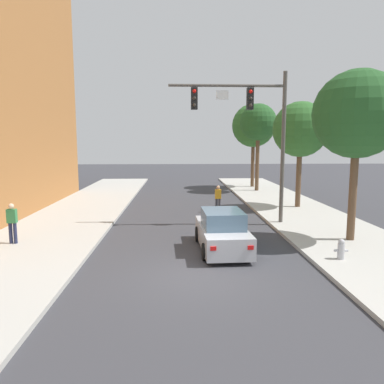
{
  "coord_description": "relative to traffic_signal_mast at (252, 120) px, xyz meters",
  "views": [
    {
      "loc": [
        -0.72,
        -11.18,
        4.22
      ],
      "look_at": [
        -0.05,
        5.12,
        2.0
      ],
      "focal_mm": 34.35,
      "sensor_mm": 36.0,
      "label": 1
    }
  ],
  "objects": [
    {
      "name": "street_tree_nearest",
      "position": [
        3.57,
        -3.52,
        0.01
      ],
      "size": [
        3.56,
        3.56,
        6.97
      ],
      "color": "brown",
      "rests_on": "sidewalk_right"
    },
    {
      "name": "pedestrian_sidewalk_left_walker",
      "position": [
        -10.35,
        -3.54,
        -4.24
      ],
      "size": [
        0.36,
        0.22,
        1.64
      ],
      "color": "#232847",
      "rests_on": "sidewalk_left"
    },
    {
      "name": "car_lead_silver",
      "position": [
        -1.95,
        -4.29,
        -4.58
      ],
      "size": [
        1.96,
        4.3,
        1.6
      ],
      "color": "#B7B7BC",
      "rests_on": "ground"
    },
    {
      "name": "street_tree_second",
      "position": [
        3.96,
        4.45,
        -0.33
      ],
      "size": [
        3.43,
        3.43,
        6.57
      ],
      "color": "brown",
      "rests_on": "sidewalk_right"
    },
    {
      "name": "street_tree_farthest",
      "position": [
        3.25,
        15.2,
        0.38
      ],
      "size": [
        3.9,
        3.9,
        7.51
      ],
      "color": "brown",
      "rests_on": "sidewalk_right"
    },
    {
      "name": "ground_plane",
      "position": [
        -2.99,
        -7.11,
        -5.3
      ],
      "size": [
        120.0,
        120.0,
        0.0
      ],
      "primitive_type": "plane",
      "color": "#38383D"
    },
    {
      "name": "pedestrian_crossing_road",
      "position": [
        -1.25,
        3.42,
        -4.39
      ],
      "size": [
        0.36,
        0.22,
        1.64
      ],
      "color": "#333338",
      "rests_on": "ground"
    },
    {
      "name": "traffic_signal_mast",
      "position": [
        0.0,
        0.0,
        0.0
      ],
      "size": [
        5.81,
        0.38,
        7.5
      ],
      "color": "#514C47",
      "rests_on": "sidewalk_right"
    },
    {
      "name": "fire_hydrant",
      "position": [
        2.02,
        -6.06,
        -4.8
      ],
      "size": [
        0.48,
        0.24,
        0.72
      ],
      "color": "#B2B2B7",
      "rests_on": "sidewalk_right"
    },
    {
      "name": "street_tree_third",
      "position": [
        3.07,
        12.43,
        0.51
      ],
      "size": [
        3.06,
        3.06,
        7.25
      ],
      "color": "brown",
      "rests_on": "sidewalk_right"
    }
  ]
}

